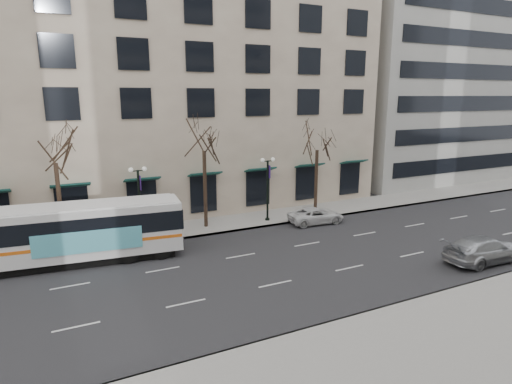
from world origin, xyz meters
TOP-DOWN VIEW (x-y plane):
  - ground at (0.00, 0.00)m, footprint 160.00×160.00m
  - sidewalk_far at (5.00, 9.00)m, footprint 80.00×4.00m
  - building_hotel at (-2.00, 21.00)m, footprint 40.00×20.00m
  - building_office at (32.00, 21.00)m, footprint 25.00×20.00m
  - tree_far_left at (-10.00, 8.80)m, footprint 3.60×3.60m
  - tree_far_mid at (0.00, 8.80)m, footprint 3.60×3.60m
  - tree_far_right at (10.00, 8.80)m, footprint 3.60×3.60m
  - lamp_post_left at (-4.99, 8.20)m, footprint 1.22×0.45m
  - lamp_post_right at (5.01, 8.20)m, footprint 1.22×0.45m
  - city_bus at (-9.60, 5.79)m, footprint 13.46×4.30m
  - silver_car at (13.00, -5.11)m, footprint 5.61×2.46m
  - white_pickup at (8.32, 6.20)m, footprint 4.65×2.46m

SIDE VIEW (x-z plane):
  - ground at x=0.00m, z-range 0.00..0.00m
  - sidewalk_far at x=5.00m, z-range 0.00..0.15m
  - white_pickup at x=8.32m, z-range 0.00..1.25m
  - silver_car at x=13.00m, z-range 0.00..1.61m
  - city_bus at x=-9.60m, z-range 0.17..3.75m
  - lamp_post_left at x=-4.99m, z-range 0.34..5.55m
  - lamp_post_right at x=5.01m, z-range 0.34..5.55m
  - tree_far_right at x=10.00m, z-range 2.39..10.45m
  - tree_far_left at x=-10.00m, z-range 2.53..10.87m
  - tree_far_mid at x=0.00m, z-range 2.63..11.18m
  - building_hotel at x=-2.00m, z-range 0.00..24.00m
  - building_office at x=32.00m, z-range 0.00..35.00m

